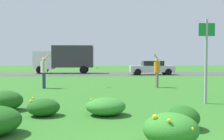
# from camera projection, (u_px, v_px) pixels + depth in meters

# --- Properties ---
(ground_plane) EXTENTS (120.00, 120.00, 0.00)m
(ground_plane) POSITION_uv_depth(u_px,v_px,m) (122.00, 85.00, 15.43)
(ground_plane) COLOR #2D6B23
(highway_strip) EXTENTS (120.00, 7.45, 0.01)m
(highway_strip) POSITION_uv_depth(u_px,v_px,m) (114.00, 74.00, 27.97)
(highway_strip) COLOR #424244
(highway_strip) RESTS_ON ground
(highway_center_stripe) EXTENTS (120.00, 0.16, 0.00)m
(highway_center_stripe) POSITION_uv_depth(u_px,v_px,m) (114.00, 74.00, 27.97)
(highway_center_stripe) COLOR yellow
(highway_center_stripe) RESTS_ON ground
(daylily_clump_mid_right) EXTENTS (0.70, 0.75, 0.50)m
(daylily_clump_mid_right) POSITION_uv_depth(u_px,v_px,m) (183.00, 117.00, 5.50)
(daylily_clump_mid_right) COLOR #1E5619
(daylily_clump_mid_right) RESTS_ON ground
(daylily_clump_front_center) EXTENTS (0.97, 0.86, 0.58)m
(daylily_clump_front_center) POSITION_uv_depth(u_px,v_px,m) (171.00, 129.00, 4.40)
(daylily_clump_front_center) COLOR #2D7526
(daylily_clump_front_center) RESTS_ON ground
(daylily_clump_front_left) EXTENTS (1.08, 0.95, 0.60)m
(daylily_clump_front_left) POSITION_uv_depth(u_px,v_px,m) (4.00, 101.00, 7.51)
(daylily_clump_front_left) COLOR #1E5619
(daylily_clump_front_left) RESTS_ON ground
(daylily_clump_front_right) EXTENTS (1.08, 0.95, 0.48)m
(daylily_clump_front_right) POSITION_uv_depth(u_px,v_px,m) (106.00, 106.00, 6.87)
(daylily_clump_front_right) COLOR #337F2D
(daylily_clump_front_right) RESTS_ON ground
(daylily_clump_mid_center) EXTENTS (0.88, 0.77, 0.50)m
(daylily_clump_mid_center) POSITION_uv_depth(u_px,v_px,m) (43.00, 107.00, 6.79)
(daylily_clump_mid_center) COLOR #1E5619
(daylily_clump_mid_center) RESTS_ON ground
(sign_post_near_path) EXTENTS (0.56, 0.10, 2.90)m
(sign_post_near_path) POSITION_uv_depth(u_px,v_px,m) (206.00, 53.00, 8.69)
(sign_post_near_path) COLOR #93969B
(sign_post_near_path) RESTS_ON ground
(person_thrower_white_shirt) EXTENTS (0.44, 0.50, 1.87)m
(person_thrower_white_shirt) POSITION_uv_depth(u_px,v_px,m) (44.00, 70.00, 13.51)
(person_thrower_white_shirt) COLOR silver
(person_thrower_white_shirt) RESTS_ON ground
(person_catcher_orange_shirt) EXTENTS (0.41, 0.49, 1.87)m
(person_catcher_orange_shirt) POSITION_uv_depth(u_px,v_px,m) (157.00, 70.00, 13.94)
(person_catcher_orange_shirt) COLOR orange
(person_catcher_orange_shirt) RESTS_ON ground
(frisbee_red) EXTENTS (0.24, 0.24, 0.07)m
(frisbee_red) POSITION_uv_depth(u_px,v_px,m) (97.00, 68.00, 13.97)
(frisbee_red) COLOR red
(car_silver_center_left) EXTENTS (4.50, 2.00, 1.45)m
(car_silver_center_left) POSITION_uv_depth(u_px,v_px,m) (152.00, 68.00, 26.38)
(car_silver_center_left) COLOR #B7BABF
(car_silver_center_left) RESTS_ON ground
(box_truck_white) EXTENTS (6.70, 2.46, 3.20)m
(box_truck_white) POSITION_uv_depth(u_px,v_px,m) (65.00, 58.00, 29.41)
(box_truck_white) COLOR silver
(box_truck_white) RESTS_ON ground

